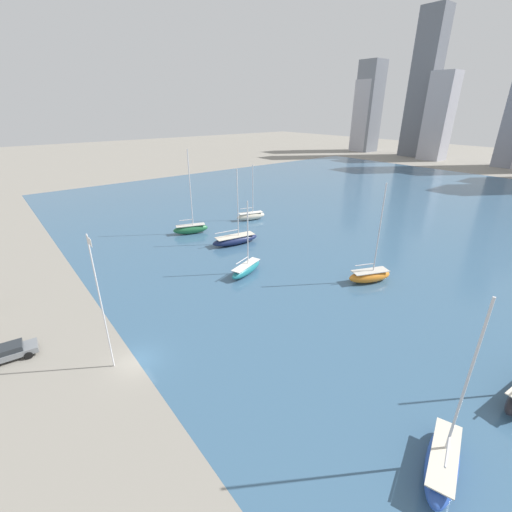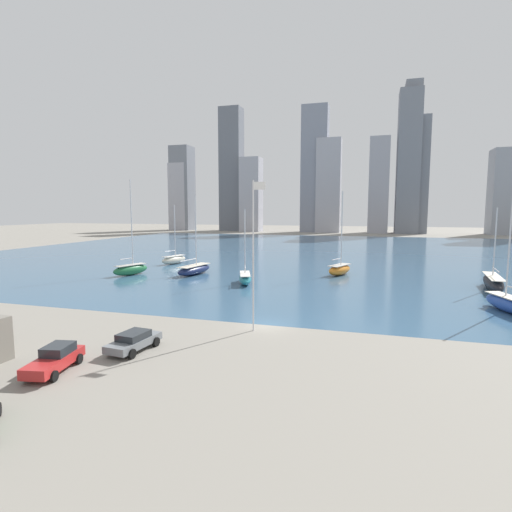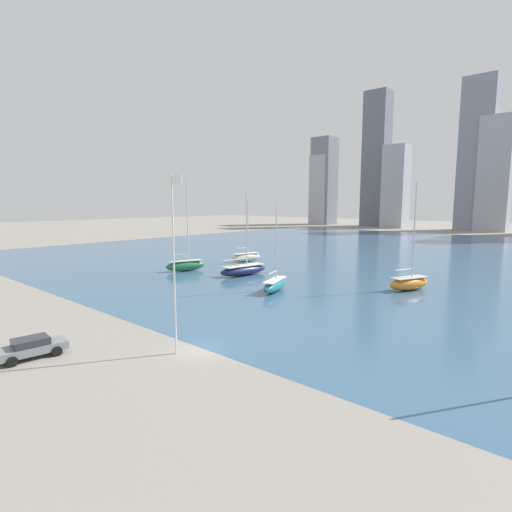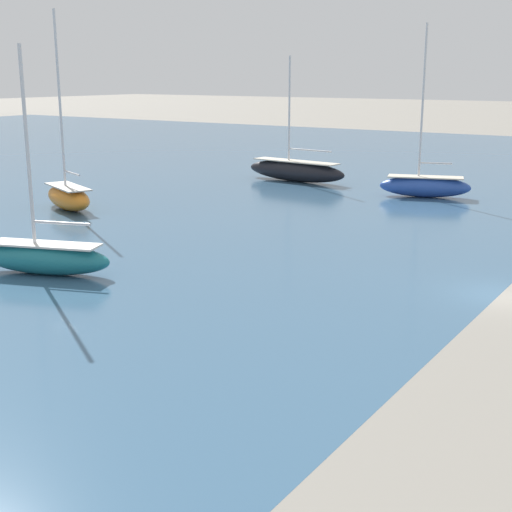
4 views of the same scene
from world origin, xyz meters
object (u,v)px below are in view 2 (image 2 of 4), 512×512
object	(u,v)px
sailboat_navy	(194,269)
sailboat_black	(493,282)
parked_pickup_red	(55,359)
parked_sedan_gray	(134,341)
sailboat_cream	(174,259)
sailboat_orange	(339,269)
flag_pole	(254,252)
sailboat_blue	(508,303)
sailboat_green	(131,269)
sailboat_teal	(245,278)

from	to	relation	value
sailboat_navy	sailboat_black	bearing A→B (deg)	8.70
parked_pickup_red	parked_sedan_gray	world-z (taller)	parked_pickup_red
sailboat_black	parked_sedan_gray	size ratio (longest dim) A/B	2.29
sailboat_navy	sailboat_black	xyz separation A→B (m)	(46.43, -0.37, 0.12)
sailboat_cream	sailboat_navy	size ratio (longest dim) A/B	0.89
sailboat_orange	sailboat_cream	bearing A→B (deg)	-164.76
flag_pole	sailboat_black	bearing A→B (deg)	46.04
sailboat_navy	parked_sedan_gray	xyz separation A→B (m)	(11.66, -36.23, -0.12)
sailboat_cream	sailboat_black	distance (m)	57.64
sailboat_black	parked_pickup_red	xyz separation A→B (m)	(-37.71, -40.99, -0.18)
sailboat_orange	sailboat_navy	xyz separation A→B (m)	(-24.45, -6.70, -0.10)
sailboat_cream	sailboat_blue	bearing A→B (deg)	-9.09
sailboat_green	parked_sedan_gray	xyz separation A→B (m)	(22.00, -32.58, -0.29)
flag_pole	parked_pickup_red	world-z (taller)	flag_pole
sailboat_teal	parked_pickup_red	xyz separation A→B (m)	(-2.56, -35.43, -0.05)
sailboat_cream	sailboat_navy	xyz separation A→B (m)	(10.00, -11.39, -0.06)
sailboat_orange	flag_pole	bearing A→B (deg)	-75.23
parked_pickup_red	sailboat_blue	bearing A→B (deg)	26.51
sailboat_orange	sailboat_green	distance (m)	36.30
flag_pole	sailboat_blue	distance (m)	29.74
sailboat_navy	parked_sedan_gray	world-z (taller)	sailboat_navy
sailboat_teal	parked_pickup_red	size ratio (longest dim) A/B	2.14
sailboat_teal	sailboat_green	distance (m)	21.73
sailboat_teal	sailboat_green	size ratio (longest dim) A/B	0.69
sailboat_cream	parked_sedan_gray	distance (m)	52.32
sailboat_green	sailboat_black	bearing A→B (deg)	22.43
sailboat_orange	sailboat_black	world-z (taller)	sailboat_orange
sailboat_teal	sailboat_black	size ratio (longest dim) A/B	0.98
sailboat_cream	sailboat_blue	world-z (taller)	sailboat_blue
sailboat_orange	sailboat_navy	distance (m)	25.36
sailboat_cream	sailboat_teal	xyz separation A→B (m)	(21.27, -17.32, -0.07)
parked_pickup_red	parked_sedan_gray	distance (m)	5.91
flag_pole	parked_sedan_gray	bearing A→B (deg)	-134.61
sailboat_cream	parked_sedan_gray	size ratio (longest dim) A/B	2.43
sailboat_cream	parked_pickup_red	xyz separation A→B (m)	(18.71, -52.75, -0.12)
sailboat_cream	parked_pickup_red	world-z (taller)	sailboat_cream
sailboat_blue	flag_pole	bearing A→B (deg)	-168.50
sailboat_black	parked_pickup_red	bearing A→B (deg)	-126.77
sailboat_black	sailboat_teal	bearing A→B (deg)	-165.16
sailboat_orange	parked_pickup_red	distance (m)	50.57
flag_pole	sailboat_black	distance (m)	39.48
sailboat_cream	sailboat_orange	size ratio (longest dim) A/B	0.85
sailboat_teal	parked_pickup_red	bearing A→B (deg)	-113.49
sailboat_cream	sailboat_orange	distance (m)	34.77
parked_sedan_gray	sailboat_blue	bearing A→B (deg)	39.99
sailboat_orange	parked_pickup_red	world-z (taller)	sailboat_orange
sailboat_teal	sailboat_black	bearing A→B (deg)	-10.36
parked_pickup_red	sailboat_teal	bearing A→B (deg)	74.83
sailboat_black	sailboat_navy	bearing A→B (deg)	-174.60
flag_pole	sailboat_green	bearing A→B (deg)	140.21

